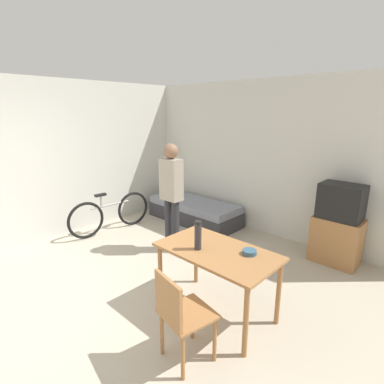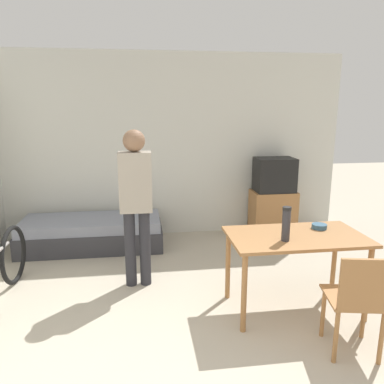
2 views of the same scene
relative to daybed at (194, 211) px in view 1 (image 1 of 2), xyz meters
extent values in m
plane|color=#B2A893|center=(0.98, -3.24, -0.21)|extent=(20.00, 20.00, 0.00)
cube|color=silver|center=(0.98, 0.50, 1.14)|extent=(5.53, 0.06, 2.70)
cube|color=silver|center=(-1.32, -1.38, 1.14)|extent=(0.06, 4.71, 2.70)
cube|color=#333338|center=(0.00, 0.00, -0.07)|extent=(1.92, 0.78, 0.29)
cube|color=gray|center=(0.00, 0.00, 0.15)|extent=(1.87, 0.75, 0.14)
cube|color=#9E6B3D|center=(2.67, 0.18, 0.13)|extent=(0.65, 0.42, 0.69)
cube|color=black|center=(2.67, 0.18, 0.73)|extent=(0.57, 0.40, 0.50)
cube|color=black|center=(2.67, -0.02, 0.73)|extent=(0.47, 0.01, 0.39)
cube|color=#9E6B3D|center=(2.13, -1.93, 0.54)|extent=(1.28, 0.72, 0.03)
cylinder|color=#9E6B3D|center=(1.55, -2.23, 0.16)|extent=(0.05, 0.05, 0.73)
cylinder|color=#9E6B3D|center=(2.70, -2.23, 0.16)|extent=(0.05, 0.05, 0.73)
cylinder|color=#9E6B3D|center=(1.55, -1.63, 0.16)|extent=(0.05, 0.05, 0.73)
cylinder|color=#9E6B3D|center=(2.70, -1.63, 0.16)|extent=(0.05, 0.05, 0.73)
cube|color=#9E6B3D|center=(2.34, -2.59, 0.25)|extent=(0.49, 0.49, 0.02)
cube|color=#9E6B3D|center=(2.30, -2.78, 0.46)|extent=(0.39, 0.10, 0.40)
cylinder|color=#9E6B3D|center=(2.54, -2.45, 0.02)|extent=(0.04, 0.04, 0.45)
cylinder|color=#9E6B3D|center=(2.20, -2.39, 0.02)|extent=(0.04, 0.04, 0.45)
cylinder|color=#9E6B3D|center=(2.47, -2.79, 0.02)|extent=(0.04, 0.04, 0.45)
cylinder|color=#9E6B3D|center=(2.14, -2.72, 0.02)|extent=(0.04, 0.04, 0.45)
torus|color=black|center=(-0.73, -0.96, 0.12)|extent=(0.09, 0.66, 0.66)
torus|color=black|center=(-0.79, -1.91, 0.12)|extent=(0.09, 0.66, 0.66)
cylinder|color=gray|center=(-0.76, -1.44, 0.30)|extent=(0.08, 0.75, 0.04)
cylinder|color=gray|center=(-0.78, -1.61, 0.40)|extent=(0.04, 0.04, 0.20)
cube|color=black|center=(-0.78, -1.61, 0.52)|extent=(0.09, 0.20, 0.04)
cylinder|color=#28282D|center=(0.56, -1.20, 0.21)|extent=(0.12, 0.12, 0.85)
cylinder|color=#28282D|center=(0.72, -1.20, 0.21)|extent=(0.12, 0.12, 0.85)
cube|color=#9E9384|center=(0.64, -1.20, 0.95)|extent=(0.34, 0.20, 0.63)
sphere|color=#846047|center=(0.64, -1.20, 1.39)|extent=(0.23, 0.23, 0.23)
cylinder|color=#2D2D33|center=(1.97, -2.05, 0.71)|extent=(0.07, 0.07, 0.31)
cylinder|color=black|center=(1.97, -2.05, 0.85)|extent=(0.08, 0.08, 0.03)
cylinder|color=#335670|center=(2.43, -1.78, 0.57)|extent=(0.15, 0.15, 0.05)
camera|label=1|loc=(3.91, -4.20, 1.97)|focal=28.00mm
camera|label=2|loc=(0.70, -5.08, 1.74)|focal=35.00mm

